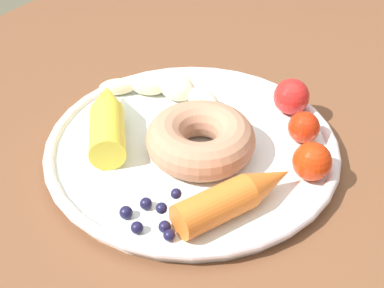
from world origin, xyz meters
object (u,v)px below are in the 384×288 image
Objects in this scene: dining_table at (184,250)px; tomato_far at (312,161)px; blueberry_pile at (152,215)px; tomato_near at (304,127)px; carrot_yellow at (107,119)px; donut at (201,139)px; carrot_orange at (237,196)px; plate at (192,146)px; tomato_mid at (291,97)px; banana at (174,93)px.

tomato_far is (-0.08, 0.09, 0.11)m from dining_table.
tomato_near is at bearing 161.22° from blueberry_pile.
dining_table is 10.92× the size of carrot_yellow.
carrot_orange is at bearing 55.49° from donut.
tomato_mid is (-0.11, 0.06, 0.02)m from plate.
carrot_yellow reaches higher than tomato_near.
banana is 0.19m from blueberry_pile.
carrot_orange reaches higher than dining_table.
donut is 0.11m from tomato_far.
carrot_orange is (-0.00, 0.06, 0.11)m from dining_table.
carrot_orange is 0.13m from tomato_near.
tomato_far is (-0.13, 0.09, 0.01)m from blueberry_pile.
carrot_yellow is at bearing -68.99° from plate.
dining_table is 10.35× the size of carrot_orange.
plate is 0.13m from tomato_far.
blueberry_pile is at bearing -18.78° from tomato_near.
dining_table is at bearing -89.21° from carrot_orange.
donut is at bearing -171.61° from blueberry_pile.
tomato_near is at bearing 135.89° from donut.
carrot_orange is 1.13× the size of donut.
tomato_far is (0.09, 0.06, -0.00)m from tomato_mid.
blueberry_pile is at bearing 56.32° from carrot_yellow.
carrot_yellow is at bearing -16.45° from banana.
tomato_far reaches higher than plate.
blueberry_pile is at bearing 8.39° from donut.
dining_table is 0.18m from tomato_near.
carrot_yellow is (-0.02, -0.17, 0.00)m from carrot_orange.
tomato_near is at bearing 127.13° from plate.
banana is at bearing -126.95° from carrot_orange.
carrot_yellow is 3.14× the size of tomato_far.
plate is at bearing 48.58° from banana.
tomato_mid reaches higher than tomato_far.
blueberry_pile is 0.22m from tomato_mid.
blueberry_pile is (0.16, 0.09, -0.00)m from banana.
carrot_orange reaches higher than blueberry_pile.
banana is 3.09× the size of blueberry_pile.
banana is (-0.05, -0.06, 0.02)m from plate.
donut is at bearing -19.77° from tomato_mid.
tomato_mid is at bearing 160.23° from donut.
donut is at bearing 50.96° from banana.
tomato_mid reaches higher than plate.
tomato_near is 0.06m from tomato_far.
tomato_near is at bearing 176.71° from carrot_orange.
tomato_mid reaches higher than tomato_near.
carrot_yellow is 0.10m from donut.
plate is at bearing -118.61° from donut.
dining_table is at bearing 38.71° from banana.
tomato_near reaches higher than blueberry_pile.
plate is 0.09m from carrot_yellow.
tomato_near reaches higher than dining_table.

